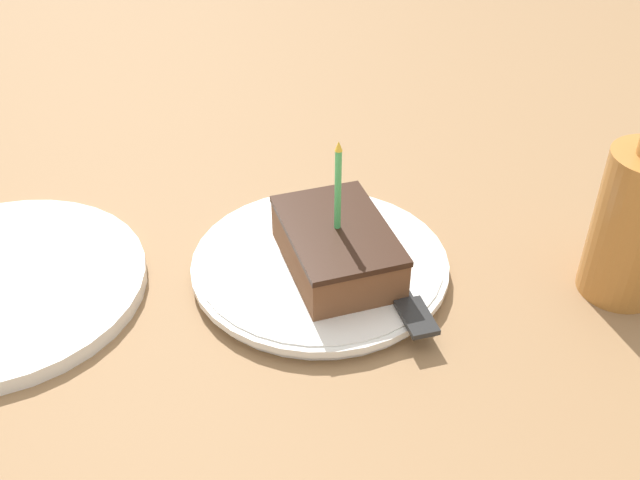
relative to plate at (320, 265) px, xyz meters
The scene contains 6 objects.
ground_plane 0.04m from the plate, 34.79° to the right, with size 2.40×2.40×0.04m.
plate is the anchor object (origin of this frame).
cake_slice 0.03m from the plate, 128.47° to the left, with size 0.09×0.13×0.13m.
fork 0.07m from the plate, 139.58° to the left, with size 0.03×0.19×0.00m.
bottle 0.28m from the plate, 157.38° to the left, with size 0.07×0.07×0.19m.
side_plate 0.29m from the plate, 12.54° to the right, with size 0.26×0.26×0.01m.
Camera 1 is at (0.14, 0.53, 0.44)m, focal length 42.00 mm.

